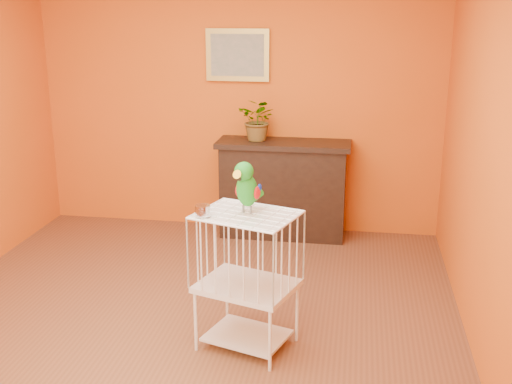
# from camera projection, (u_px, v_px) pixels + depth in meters

# --- Properties ---
(ground) EXTENTS (4.50, 4.50, 0.00)m
(ground) POSITION_uv_depth(u_px,v_px,m) (182.00, 328.00, 4.59)
(ground) COLOR brown
(ground) RESTS_ON ground
(room_shell) EXTENTS (4.50, 4.50, 4.50)m
(room_shell) POSITION_uv_depth(u_px,v_px,m) (173.00, 108.00, 4.14)
(room_shell) COLOR #D15613
(room_shell) RESTS_ON ground
(console_cabinet) EXTENTS (1.29, 0.46, 0.95)m
(console_cabinet) POSITION_uv_depth(u_px,v_px,m) (283.00, 189.00, 6.29)
(console_cabinet) COLOR black
(console_cabinet) RESTS_ON ground
(potted_plant) EXTENTS (0.48, 0.51, 0.32)m
(potted_plant) POSITION_uv_depth(u_px,v_px,m) (258.00, 125.00, 6.12)
(potted_plant) COLOR #26722D
(potted_plant) RESTS_ON console_cabinet
(framed_picture) EXTENTS (0.62, 0.04, 0.50)m
(framed_picture) POSITION_uv_depth(u_px,v_px,m) (238.00, 55.00, 6.19)
(framed_picture) COLOR #B59840
(framed_picture) RESTS_ON room_shell
(birdcage) EXTENTS (0.72, 0.63, 0.94)m
(birdcage) POSITION_uv_depth(u_px,v_px,m) (247.00, 279.00, 4.22)
(birdcage) COLOR white
(birdcage) RESTS_ON ground
(feed_cup) EXTENTS (0.10, 0.10, 0.07)m
(feed_cup) POSITION_uv_depth(u_px,v_px,m) (203.00, 210.00, 4.04)
(feed_cup) COLOR silver
(feed_cup) RESTS_ON birdcage
(parrot) EXTENTS (0.19, 0.31, 0.35)m
(parrot) POSITION_uv_depth(u_px,v_px,m) (247.00, 186.00, 4.07)
(parrot) COLOR #59544C
(parrot) RESTS_ON birdcage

